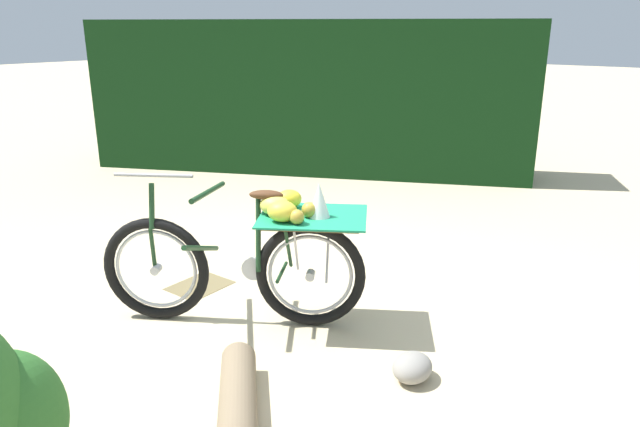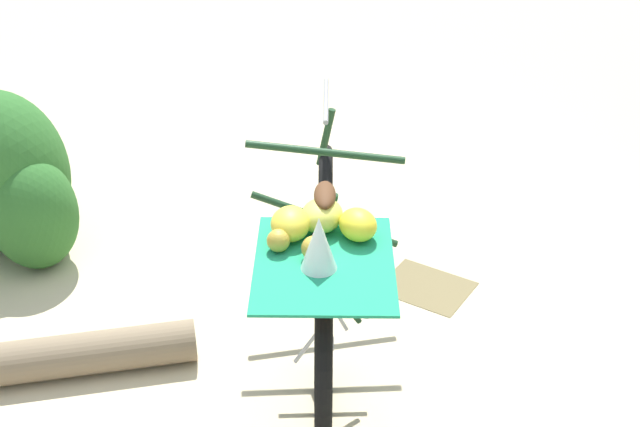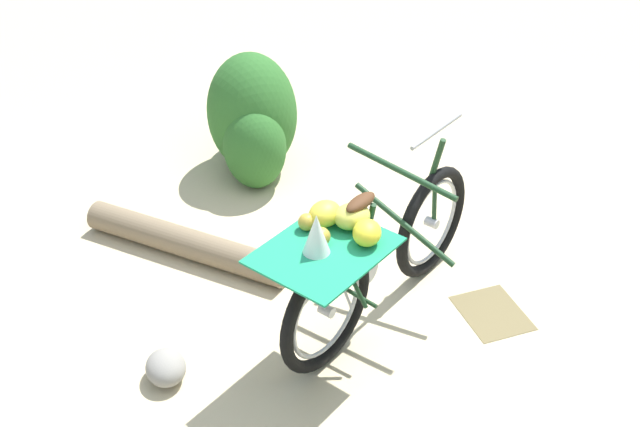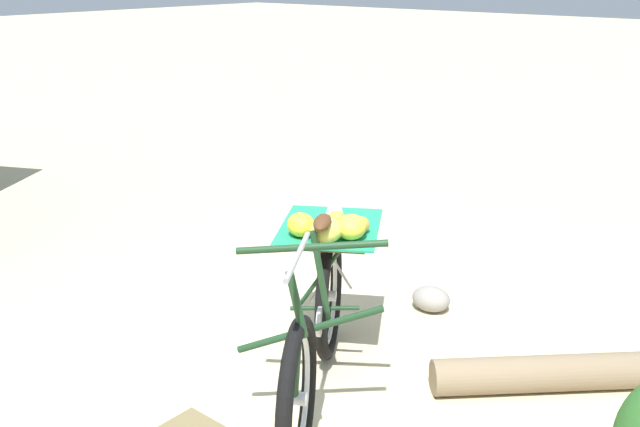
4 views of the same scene
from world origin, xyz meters
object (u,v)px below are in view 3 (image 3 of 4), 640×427
shrub_cluster (253,121)px  path_stone (166,368)px  bicycle (373,255)px  fallen_log (186,243)px

shrub_cluster → path_stone: (-2.00, 1.06, -0.33)m
shrub_cluster → path_stone: size_ratio=3.77×
bicycle → fallen_log: 1.39m
fallen_log → shrub_cluster: 1.22m
bicycle → path_stone: bicycle is taller
fallen_log → path_stone: (-1.07, 0.33, -0.02)m
fallen_log → path_stone: fallen_log is taller
bicycle → fallen_log: size_ratio=1.13×
bicycle → fallen_log: bearing=99.5°
bicycle → fallen_log: bicycle is taller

